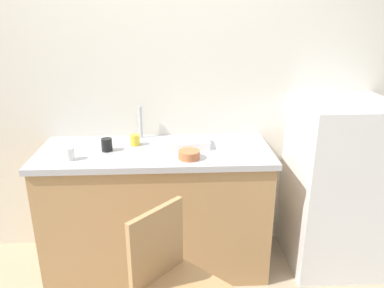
% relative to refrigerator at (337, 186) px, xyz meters
% --- Properties ---
extents(back_wall, '(4.80, 0.10, 2.43)m').
position_rel_refrigerator_xyz_m(back_wall, '(-1.24, 0.36, 0.60)').
color(back_wall, silver).
rests_on(back_wall, ground_plane).
extents(cabinet_base, '(1.54, 0.60, 0.88)m').
position_rel_refrigerator_xyz_m(cabinet_base, '(-1.30, 0.01, -0.18)').
color(cabinet_base, tan).
rests_on(cabinet_base, ground_plane).
extents(countertop, '(1.58, 0.64, 0.04)m').
position_rel_refrigerator_xyz_m(countertop, '(-1.30, 0.01, 0.28)').
color(countertop, '#B7B7BC').
rests_on(countertop, cabinet_base).
extents(faucet, '(0.02, 0.02, 0.24)m').
position_rel_refrigerator_xyz_m(faucet, '(-1.41, 0.26, 0.42)').
color(faucet, '#B7B7BC').
rests_on(faucet, countertop).
extents(refrigerator, '(0.63, 0.63, 1.24)m').
position_rel_refrigerator_xyz_m(refrigerator, '(0.00, 0.00, 0.00)').
color(refrigerator, white).
rests_on(refrigerator, ground_plane).
extents(chair, '(0.57, 0.57, 0.89)m').
position_rel_refrigerator_xyz_m(chair, '(-1.17, -0.84, -0.12)').
color(chair, tan).
rests_on(chair, ground_plane).
extents(dish_tray, '(0.28, 0.20, 0.05)m').
position_rel_refrigerator_xyz_m(dish_tray, '(-1.06, 0.06, 0.33)').
color(dish_tray, white).
rests_on(dish_tray, countertop).
extents(terracotta_bowl, '(0.14, 0.14, 0.05)m').
position_rel_refrigerator_xyz_m(terracotta_bowl, '(-1.07, -0.17, 0.33)').
color(terracotta_bowl, '#C67042').
rests_on(terracotta_bowl, countertop).
extents(cup_white, '(0.06, 0.06, 0.08)m').
position_rel_refrigerator_xyz_m(cup_white, '(-1.82, -0.15, 0.34)').
color(cup_white, white).
rests_on(cup_white, countertop).
extents(cup_black, '(0.07, 0.07, 0.09)m').
position_rel_refrigerator_xyz_m(cup_black, '(-1.62, -0.00, 0.34)').
color(cup_black, black).
rests_on(cup_black, countertop).
extents(cup_yellow, '(0.07, 0.07, 0.08)m').
position_rel_refrigerator_xyz_m(cup_yellow, '(-1.44, 0.10, 0.34)').
color(cup_yellow, yellow).
rests_on(cup_yellow, countertop).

